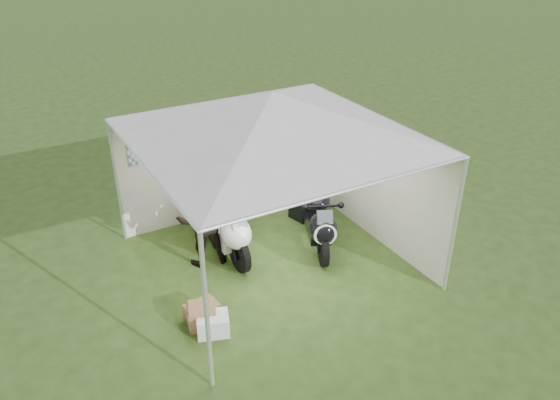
{
  "coord_description": "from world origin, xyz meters",
  "views": [
    {
      "loc": [
        -3.71,
        -6.78,
        5.39
      ],
      "look_at": [
        0.32,
        0.35,
        0.96
      ],
      "focal_mm": 35.0,
      "sensor_mm": 36.0,
      "label": 1
    }
  ],
  "objects_px": {
    "crate_0": "(213,324)",
    "person_dark_jacket": "(201,219)",
    "person_blue_jacket": "(239,189)",
    "crate_3": "(202,313)",
    "crate_2": "(198,322)",
    "motorcycle_black": "(318,216)",
    "equipment_box": "(305,205)",
    "crate_1": "(202,316)",
    "motorcycle_white": "(222,222)",
    "canopy_tent": "(272,119)",
    "paddock_stand": "(309,210)"
  },
  "relations": [
    {
      "from": "crate_3",
      "to": "paddock_stand",
      "type": "bearing_deg",
      "value": 31.18
    },
    {
      "from": "motorcycle_white",
      "to": "person_blue_jacket",
      "type": "height_order",
      "value": "person_blue_jacket"
    },
    {
      "from": "canopy_tent",
      "to": "crate_2",
      "type": "height_order",
      "value": "canopy_tent"
    },
    {
      "from": "equipment_box",
      "to": "crate_3",
      "type": "relative_size",
      "value": 1.1
    },
    {
      "from": "motorcycle_white",
      "to": "crate_0",
      "type": "bearing_deg",
      "value": -119.25
    },
    {
      "from": "person_dark_jacket",
      "to": "equipment_box",
      "type": "relative_size",
      "value": 3.3
    },
    {
      "from": "person_dark_jacket",
      "to": "crate_0",
      "type": "height_order",
      "value": "person_dark_jacket"
    },
    {
      "from": "motorcycle_black",
      "to": "person_dark_jacket",
      "type": "relative_size",
      "value": 1.19
    },
    {
      "from": "crate_3",
      "to": "crate_0",
      "type": "bearing_deg",
      "value": -81.99
    },
    {
      "from": "equipment_box",
      "to": "crate_2",
      "type": "height_order",
      "value": "equipment_box"
    },
    {
      "from": "canopy_tent",
      "to": "crate_1",
      "type": "distance_m",
      "value": 3.07
    },
    {
      "from": "paddock_stand",
      "to": "crate_3",
      "type": "xyz_separation_m",
      "value": [
        -2.99,
        -1.81,
        -0.01
      ]
    },
    {
      "from": "crate_2",
      "to": "equipment_box",
      "type": "bearing_deg",
      "value": 32.96
    },
    {
      "from": "canopy_tent",
      "to": "person_blue_jacket",
      "type": "xyz_separation_m",
      "value": [
        -0.06,
        1.14,
        -1.67
      ]
    },
    {
      "from": "paddock_stand",
      "to": "crate_1",
      "type": "distance_m",
      "value": 3.55
    },
    {
      "from": "motorcycle_white",
      "to": "person_dark_jacket",
      "type": "height_order",
      "value": "person_dark_jacket"
    },
    {
      "from": "person_blue_jacket",
      "to": "crate_0",
      "type": "xyz_separation_m",
      "value": [
        -1.54,
        -2.28,
        -0.75
      ]
    },
    {
      "from": "motorcycle_black",
      "to": "paddock_stand",
      "type": "relative_size",
      "value": 4.73
    },
    {
      "from": "crate_3",
      "to": "motorcycle_black",
      "type": "bearing_deg",
      "value": 19.54
    },
    {
      "from": "motorcycle_black",
      "to": "crate_0",
      "type": "height_order",
      "value": "motorcycle_black"
    },
    {
      "from": "crate_3",
      "to": "motorcycle_white",
      "type": "bearing_deg",
      "value": 56.06
    },
    {
      "from": "canopy_tent",
      "to": "crate_1",
      "type": "xyz_separation_m",
      "value": [
        -1.67,
        -0.92,
        -2.41
      ]
    },
    {
      "from": "equipment_box",
      "to": "crate_0",
      "type": "distance_m",
      "value": 3.62
    },
    {
      "from": "paddock_stand",
      "to": "equipment_box",
      "type": "bearing_deg",
      "value": 127.77
    },
    {
      "from": "person_blue_jacket",
      "to": "crate_1",
      "type": "distance_m",
      "value": 2.72
    },
    {
      "from": "person_dark_jacket",
      "to": "crate_2",
      "type": "height_order",
      "value": "person_dark_jacket"
    },
    {
      "from": "person_dark_jacket",
      "to": "crate_2",
      "type": "bearing_deg",
      "value": 73.26
    },
    {
      "from": "motorcycle_white",
      "to": "person_blue_jacket",
      "type": "bearing_deg",
      "value": 38.47
    },
    {
      "from": "crate_0",
      "to": "crate_1",
      "type": "xyz_separation_m",
      "value": [
        -0.07,
        0.22,
        0.02
      ]
    },
    {
      "from": "crate_1",
      "to": "person_dark_jacket",
      "type": "bearing_deg",
      "value": 66.78
    },
    {
      "from": "paddock_stand",
      "to": "person_blue_jacket",
      "type": "bearing_deg",
      "value": 172.81
    },
    {
      "from": "canopy_tent",
      "to": "crate_3",
      "type": "distance_m",
      "value": 3.05
    },
    {
      "from": "person_blue_jacket",
      "to": "crate_2",
      "type": "bearing_deg",
      "value": -23.01
    },
    {
      "from": "paddock_stand",
      "to": "person_dark_jacket",
      "type": "xyz_separation_m",
      "value": [
        -2.38,
        -0.39,
        0.68
      ]
    },
    {
      "from": "crate_3",
      "to": "crate_1",
      "type": "bearing_deg",
      "value": -110.38
    },
    {
      "from": "motorcycle_black",
      "to": "equipment_box",
      "type": "height_order",
      "value": "motorcycle_black"
    },
    {
      "from": "paddock_stand",
      "to": "equipment_box",
      "type": "xyz_separation_m",
      "value": [
        -0.06,
        0.07,
        0.1
      ]
    },
    {
      "from": "paddock_stand",
      "to": "crate_2",
      "type": "bearing_deg",
      "value": -148.48
    },
    {
      "from": "person_blue_jacket",
      "to": "crate_2",
      "type": "xyz_separation_m",
      "value": [
        -1.69,
        -2.07,
        -0.8
      ]
    },
    {
      "from": "canopy_tent",
      "to": "equipment_box",
      "type": "distance_m",
      "value": 2.85
    },
    {
      "from": "crate_2",
      "to": "crate_3",
      "type": "height_order",
      "value": "crate_3"
    },
    {
      "from": "paddock_stand",
      "to": "crate_0",
      "type": "distance_m",
      "value": 3.62
    },
    {
      "from": "crate_3",
      "to": "crate_2",
      "type": "bearing_deg",
      "value": -139.98
    },
    {
      "from": "motorcycle_black",
      "to": "person_dark_jacket",
      "type": "bearing_deg",
      "value": -170.08
    },
    {
      "from": "motorcycle_black",
      "to": "person_dark_jacket",
      "type": "xyz_separation_m",
      "value": [
        -1.98,
        0.49,
        0.25
      ]
    },
    {
      "from": "crate_0",
      "to": "crate_1",
      "type": "height_order",
      "value": "crate_1"
    },
    {
      "from": "paddock_stand",
      "to": "motorcycle_black",
      "type": "bearing_deg",
      "value": -113.82
    },
    {
      "from": "motorcycle_white",
      "to": "crate_0",
      "type": "height_order",
      "value": "motorcycle_white"
    },
    {
      "from": "motorcycle_white",
      "to": "crate_3",
      "type": "distance_m",
      "value": 1.9
    },
    {
      "from": "crate_0",
      "to": "person_dark_jacket",
      "type": "bearing_deg",
      "value": 71.63
    }
  ]
}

